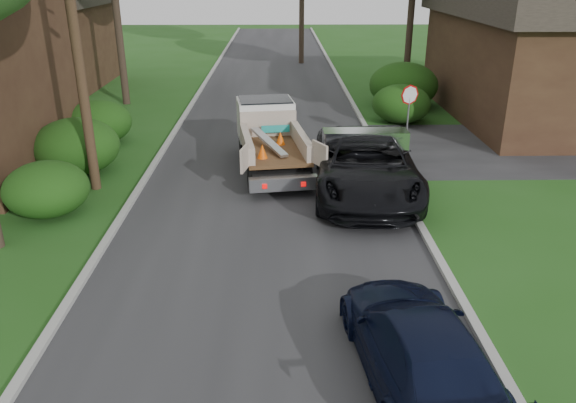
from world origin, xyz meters
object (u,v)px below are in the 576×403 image
at_px(house_left_far, 38,32).
at_px(stop_sign, 409,103).
at_px(black_pickup, 366,165).
at_px(utility_pole, 73,18).
at_px(navy_suv, 419,346).
at_px(flatbed_truck, 269,132).
at_px(house_right, 560,47).

bearing_deg(house_left_far, stop_sign, -34.81).
xyz_separation_m(stop_sign, black_pickup, (-2.23, -4.50, -0.86)).
xyz_separation_m(utility_pole, house_left_far, (-8.02, 17.02, -2.12)).
bearing_deg(stop_sign, navy_suv, -101.23).
bearing_deg(navy_suv, stop_sign, -107.37).
distance_m(house_left_far, flatbed_truck, 19.93).
bearing_deg(black_pickup, utility_pole, -179.22).
bearing_deg(utility_pole, flatbed_truck, 24.22).
relative_size(stop_sign, navy_suv, 0.53).
bearing_deg(utility_pole, house_left_far, 115.23).
bearing_deg(house_right, house_left_far, 163.20).
xyz_separation_m(house_left_far, house_right, (26.50, -8.00, 0.11)).
xyz_separation_m(utility_pole, house_right, (18.48, 9.02, -2.01)).
bearing_deg(flatbed_truck, utility_pole, -163.70).
bearing_deg(utility_pole, stop_sign, 20.62).
bearing_deg(navy_suv, utility_pole, -54.47).
bearing_deg(utility_pole, house_right, 26.01).
distance_m(flatbed_truck, black_pickup, 4.21).
height_order(house_left_far, flatbed_truck, house_left_far).
bearing_deg(stop_sign, house_left_far, 145.19).
bearing_deg(stop_sign, utility_pole, -159.38).
bearing_deg(flatbed_truck, house_left_far, 124.81).
bearing_deg(house_left_far, navy_suv, -58.33).
relative_size(stop_sign, house_left_far, 0.33).
height_order(house_right, flatbed_truck, house_right).
bearing_deg(flatbed_truck, house_right, 18.83).
height_order(utility_pole, flatbed_truck, utility_pole).
height_order(house_right, black_pickup, house_right).
bearing_deg(black_pickup, house_right, 47.48).
xyz_separation_m(stop_sign, navy_suv, (-2.60, -13.10, -1.10)).
height_order(stop_sign, utility_pole, utility_pole).
height_order(stop_sign, flatbed_truck, stop_sign).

